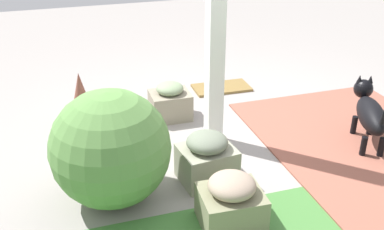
{
  "coord_description": "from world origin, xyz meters",
  "views": [
    {
      "loc": [
        1.55,
        3.67,
        2.2
      ],
      "look_at": [
        0.4,
        0.0,
        0.28
      ],
      "focal_mm": 42.78,
      "sensor_mm": 36.0,
      "label": 1
    }
  ],
  "objects_px": {
    "terracotta_pot_spiky": "(82,103)",
    "porch_pillar": "(215,29)",
    "round_shrub": "(111,148)",
    "stone_planter_nearest": "(170,102)",
    "dog": "(370,112)",
    "stone_planter_mid": "(207,158)",
    "stone_planter_far": "(231,202)",
    "doormat": "(222,88)"
  },
  "relations": [
    {
      "from": "stone_planter_far",
      "to": "terracotta_pot_spiky",
      "type": "relative_size",
      "value": 0.77
    },
    {
      "from": "porch_pillar",
      "to": "stone_planter_mid",
      "type": "distance_m",
      "value": 1.12
    },
    {
      "from": "porch_pillar",
      "to": "terracotta_pot_spiky",
      "type": "xyz_separation_m",
      "value": [
        1.16,
        -0.63,
        -0.82
      ]
    },
    {
      "from": "terracotta_pot_spiky",
      "to": "doormat",
      "type": "distance_m",
      "value": 1.8
    },
    {
      "from": "porch_pillar",
      "to": "stone_planter_far",
      "type": "height_order",
      "value": "porch_pillar"
    },
    {
      "from": "round_shrub",
      "to": "terracotta_pot_spiky",
      "type": "xyz_separation_m",
      "value": [
        0.11,
        -1.26,
        -0.17
      ]
    },
    {
      "from": "dog",
      "to": "porch_pillar",
      "type": "bearing_deg",
      "value": -18.73
    },
    {
      "from": "stone_planter_far",
      "to": "dog",
      "type": "distance_m",
      "value": 1.82
    },
    {
      "from": "porch_pillar",
      "to": "dog",
      "type": "bearing_deg",
      "value": 161.27
    },
    {
      "from": "stone_planter_nearest",
      "to": "porch_pillar",
      "type": "bearing_deg",
      "value": 113.2
    },
    {
      "from": "porch_pillar",
      "to": "stone_planter_mid",
      "type": "xyz_separation_m",
      "value": [
        0.27,
        0.6,
        -0.9
      ]
    },
    {
      "from": "stone_planter_mid",
      "to": "stone_planter_nearest",
      "type": "bearing_deg",
      "value": -90.57
    },
    {
      "from": "dog",
      "to": "terracotta_pot_spiky",
      "type": "bearing_deg",
      "value": -23.4
    },
    {
      "from": "porch_pillar",
      "to": "round_shrub",
      "type": "bearing_deg",
      "value": 30.98
    },
    {
      "from": "porch_pillar",
      "to": "stone_planter_far",
      "type": "xyz_separation_m",
      "value": [
        0.29,
        1.18,
        -0.92
      ]
    },
    {
      "from": "stone_planter_nearest",
      "to": "doormat",
      "type": "height_order",
      "value": "stone_planter_nearest"
    },
    {
      "from": "terracotta_pot_spiky",
      "to": "doormat",
      "type": "height_order",
      "value": "terracotta_pot_spiky"
    },
    {
      "from": "round_shrub",
      "to": "dog",
      "type": "relative_size",
      "value": 1.14
    },
    {
      "from": "porch_pillar",
      "to": "dog",
      "type": "distance_m",
      "value": 1.65
    },
    {
      "from": "terracotta_pot_spiky",
      "to": "doormat",
      "type": "xyz_separation_m",
      "value": [
        -1.69,
        -0.54,
        -0.27
      ]
    },
    {
      "from": "dog",
      "to": "round_shrub",
      "type": "bearing_deg",
      "value": 3.82
    },
    {
      "from": "stone_planter_mid",
      "to": "stone_planter_far",
      "type": "relative_size",
      "value": 1.03
    },
    {
      "from": "stone_planter_nearest",
      "to": "round_shrub",
      "type": "xyz_separation_m",
      "value": [
        0.79,
        1.24,
        0.27
      ]
    },
    {
      "from": "round_shrub",
      "to": "terracotta_pot_spiky",
      "type": "relative_size",
      "value": 1.51
    },
    {
      "from": "porch_pillar",
      "to": "terracotta_pot_spiky",
      "type": "height_order",
      "value": "porch_pillar"
    },
    {
      "from": "round_shrub",
      "to": "stone_planter_nearest",
      "type": "bearing_deg",
      "value": -122.44
    },
    {
      "from": "stone_planter_far",
      "to": "round_shrub",
      "type": "distance_m",
      "value": 0.97
    },
    {
      "from": "doormat",
      "to": "terracotta_pot_spiky",
      "type": "bearing_deg",
      "value": 17.58
    },
    {
      "from": "stone_planter_nearest",
      "to": "stone_planter_far",
      "type": "distance_m",
      "value": 1.79
    },
    {
      "from": "round_shrub",
      "to": "doormat",
      "type": "bearing_deg",
      "value": -131.33
    },
    {
      "from": "stone_planter_nearest",
      "to": "terracotta_pot_spiky",
      "type": "relative_size",
      "value": 0.69
    },
    {
      "from": "stone_planter_nearest",
      "to": "doormat",
      "type": "bearing_deg",
      "value": -144.82
    },
    {
      "from": "terracotta_pot_spiky",
      "to": "porch_pillar",
      "type": "bearing_deg",
      "value": 151.45
    },
    {
      "from": "stone_planter_mid",
      "to": "stone_planter_far",
      "type": "xyz_separation_m",
      "value": [
        0.02,
        0.58,
        -0.02
      ]
    },
    {
      "from": "terracotta_pot_spiky",
      "to": "doormat",
      "type": "bearing_deg",
      "value": -162.42
    },
    {
      "from": "doormat",
      "to": "stone_planter_mid",
      "type": "bearing_deg",
      "value": 65.47
    },
    {
      "from": "terracotta_pot_spiky",
      "to": "dog",
      "type": "relative_size",
      "value": 0.76
    },
    {
      "from": "round_shrub",
      "to": "terracotta_pot_spiky",
      "type": "height_order",
      "value": "round_shrub"
    },
    {
      "from": "porch_pillar",
      "to": "terracotta_pot_spiky",
      "type": "distance_m",
      "value": 1.55
    },
    {
      "from": "terracotta_pot_spiky",
      "to": "stone_planter_nearest",
      "type": "bearing_deg",
      "value": 178.52
    },
    {
      "from": "stone_planter_mid",
      "to": "terracotta_pot_spiky",
      "type": "height_order",
      "value": "terracotta_pot_spiky"
    },
    {
      "from": "dog",
      "to": "doormat",
      "type": "relative_size",
      "value": 1.18
    }
  ]
}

